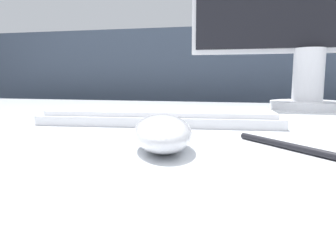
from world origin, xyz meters
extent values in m
cube|color=#333D4C|center=(0.00, 0.73, 0.50)|extent=(5.00, 0.03, 1.00)
ellipsoid|color=silver|center=(0.00, -0.14, 0.76)|extent=(0.10, 0.14, 0.04)
cube|color=silver|center=(-0.06, 0.08, 0.75)|extent=(0.42, 0.18, 0.02)
cube|color=silver|center=(-0.06, 0.08, 0.77)|extent=(0.39, 0.16, 0.01)
cylinder|color=white|center=(0.24, 0.41, 0.76)|extent=(0.18, 0.18, 0.02)
cylinder|color=white|center=(0.24, 0.41, 0.83)|extent=(0.08, 0.08, 0.13)
cylinder|color=black|center=(0.14, -0.10, 0.75)|extent=(0.11, 0.12, 0.01)
camera|label=1|loc=(0.09, -0.48, 0.82)|focal=35.00mm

